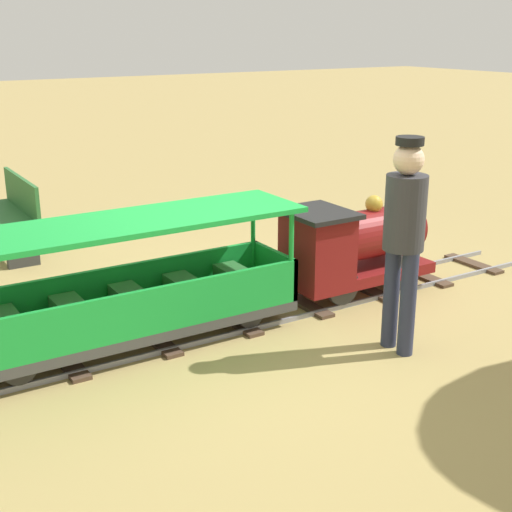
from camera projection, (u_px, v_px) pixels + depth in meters
The scene contains 6 objects.
ground_plane at pixel (247, 320), 5.95m from camera, with size 60.00×60.00×0.00m, color #A38C51.
track at pixel (236, 321), 5.89m from camera, with size 0.68×6.40×0.04m.
locomotive at pixel (352, 245), 6.36m from camera, with size 0.64×1.45×0.96m.
passenger_car at pixel (132, 296), 5.32m from camera, with size 0.74×2.70×0.97m.
conductor_person at pixel (404, 229), 5.12m from camera, with size 0.30×0.30×1.62m.
park_bench at pixel (11, 215), 7.65m from camera, with size 1.30×0.40×0.82m.
Camera 1 is at (4.71, -2.83, 2.34)m, focal length 49.75 mm.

